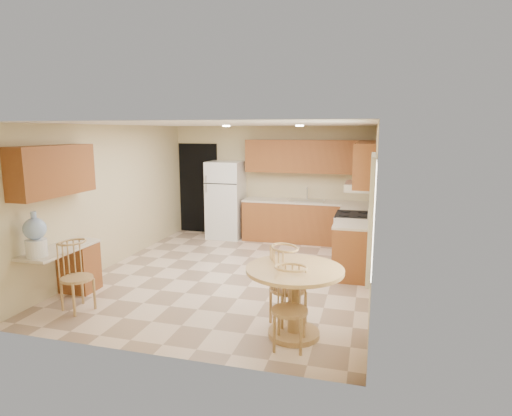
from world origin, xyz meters
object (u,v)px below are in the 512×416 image
(chair_desk, at_px, (72,271))
(chair_table_b, at_px, (288,303))
(dining_table, at_px, (294,292))
(chair_table_a, at_px, (287,281))
(water_crock, at_px, (35,236))
(stove, at_px, (353,238))
(refrigerator, at_px, (226,200))

(chair_desk, bearing_deg, chair_table_b, 107.04)
(dining_table, bearing_deg, chair_table_a, 129.04)
(chair_desk, bearing_deg, dining_table, 114.27)
(water_crock, bearing_deg, chair_table_a, 6.24)
(chair_table_b, bearing_deg, chair_table_a, -79.25)
(chair_desk, xyz_separation_m, water_crock, (-0.45, -0.08, 0.47))
(chair_table_a, distance_m, water_crock, 3.32)
(chair_table_a, height_order, chair_table_b, chair_table_a)
(stove, xyz_separation_m, dining_table, (-0.52, -3.09, 0.08))
(chair_table_a, xyz_separation_m, chair_desk, (-2.83, -0.28, -0.04))
(water_crock, bearing_deg, chair_desk, 10.23)
(chair_desk, distance_m, water_crock, 0.65)
(stove, distance_m, chair_desk, 4.74)
(stove, xyz_separation_m, chair_desk, (-3.47, -3.22, 0.10))
(stove, xyz_separation_m, chair_table_b, (-0.52, -3.47, 0.09))
(stove, xyz_separation_m, chair_table_a, (-0.65, -2.94, 0.15))
(chair_desk, bearing_deg, chair_table_a, 117.47)
(chair_table_a, relative_size, water_crock, 1.69)
(chair_table_a, distance_m, chair_table_b, 0.54)
(chair_table_b, distance_m, chair_desk, 2.96)
(chair_table_a, distance_m, chair_desk, 2.84)
(chair_table_a, bearing_deg, stove, 128.68)
(chair_table_a, xyz_separation_m, water_crock, (-3.28, -0.36, 0.42))
(stove, relative_size, chair_table_b, 1.18)
(stove, distance_m, chair_table_a, 3.02)
(chair_table_a, bearing_deg, refrigerator, 169.27)
(dining_table, bearing_deg, water_crock, -176.55)
(chair_table_b, height_order, water_crock, water_crock)
(dining_table, bearing_deg, refrigerator, 118.58)
(chair_table_b, xyz_separation_m, water_crock, (-3.40, 0.17, 0.48))
(dining_table, xyz_separation_m, chair_table_b, (0.00, -0.37, 0.01))
(chair_table_b, height_order, chair_desk, chair_desk)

